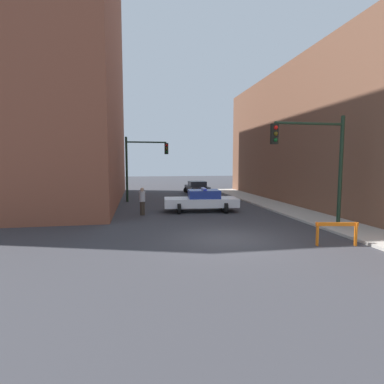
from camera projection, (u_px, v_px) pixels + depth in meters
name	position (u px, v px, depth m)	size (l,w,h in m)	color
ground_plane	(227.00, 239.00, 12.27)	(120.00, 120.00, 0.00)	#38383D
sidewalk_right	(360.00, 232.00, 13.37)	(2.40, 44.00, 0.12)	#B2ADA3
building_corner_left	(23.00, 67.00, 22.83)	(14.00, 20.00, 20.94)	brown
building_right	(371.00, 134.00, 22.00)	(12.00, 28.00, 10.49)	brown
traffic_light_near	(319.00, 154.00, 13.85)	(3.64, 0.35, 5.20)	black
traffic_light_far	(140.00, 160.00, 24.08)	(3.44, 0.35, 5.20)	black
police_car	(202.00, 200.00, 19.34)	(4.84, 2.63, 1.52)	white
parked_car_near	(197.00, 187.00, 30.21)	(2.31, 4.32, 1.31)	black
pedestrian_crossing	(142.00, 201.00, 17.95)	(0.37, 0.37, 1.66)	#382D23
barrier_mid	(337.00, 230.00, 11.28)	(1.58, 0.44, 0.90)	orange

